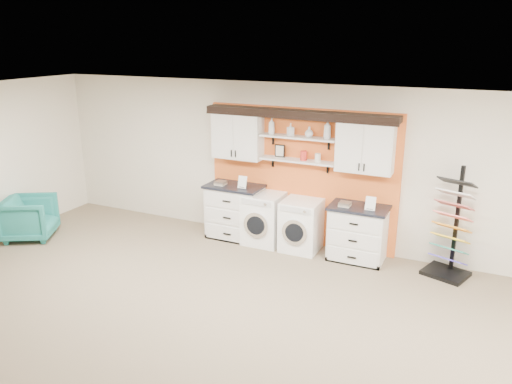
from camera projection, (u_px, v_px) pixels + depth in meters
The scene contains 22 objects.
floor at pixel (176, 366), 5.60m from camera, with size 10.00×10.00×0.00m, color #7E6F55.
ceiling at pixel (162, 117), 4.77m from camera, with size 10.00×10.00×0.00m, color white.
wall_back at pixel (302, 165), 8.64m from camera, with size 10.00×10.00×0.00m, color beige.
accent_panel at pixel (301, 177), 8.67m from camera, with size 3.40×0.07×2.40m, color orange.
upper_cabinet_left at pixel (238, 135), 8.78m from camera, with size 0.90×0.35×0.84m.
upper_cabinet_right at pixel (365, 146), 7.86m from camera, with size 0.90×0.35×0.84m.
shelf_lower at pixel (298, 161), 8.43m from camera, with size 1.32×0.28×0.03m, color silver.
shelf_upper at pixel (298, 137), 8.31m from camera, with size 1.32×0.28×0.03m, color silver.
crown_molding at pixel (299, 113), 8.20m from camera, with size 3.30×0.41×0.13m.
picture_frame at pixel (280, 151), 8.58m from camera, with size 0.18×0.02×0.22m.
canister_red at pixel (304, 156), 8.36m from camera, with size 0.11×0.11×0.16m, color red.
canister_cream at pixel (318, 158), 8.26m from camera, with size 0.10×0.10×0.14m, color silver.
base_cabinet_left at pixel (235, 211), 9.06m from camera, with size 1.02×0.66×1.00m.
base_cabinet_right at pixel (358, 233), 8.15m from camera, with size 0.94×0.66×0.93m.
washer at pixel (264, 218), 8.83m from camera, with size 0.65×0.71×0.91m.
dryer at pixel (301, 225), 8.55m from camera, with size 0.63×0.71×0.88m.
sample_rack at pixel (450, 242), 7.59m from camera, with size 0.76×0.69×1.71m.
armchair at pixel (30, 218), 9.06m from camera, with size 0.82×0.85×0.77m, color #1F7B76.
soap_bottle_a at pixel (272, 126), 8.46m from camera, with size 0.11×0.11×0.28m, color silver.
soap_bottle_b at pixel (291, 129), 8.33m from camera, with size 0.10×0.10×0.21m, color silver.
soap_bottle_c at pixel (309, 132), 8.21m from camera, with size 0.14×0.14×0.18m, color silver.
soap_bottle_d at pixel (327, 129), 8.06m from camera, with size 0.12×0.12×0.31m, color silver.
Camera 1 is at (2.83, -3.94, 3.53)m, focal length 35.00 mm.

